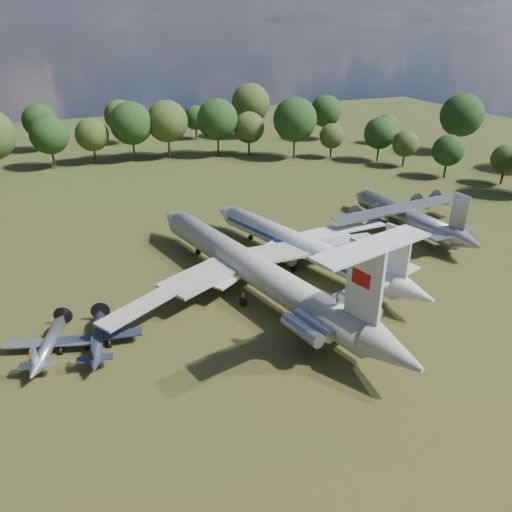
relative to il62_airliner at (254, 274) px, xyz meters
name	(u,v)px	position (x,y,z in m)	size (l,w,h in m)	color
ground	(213,290)	(-5.22, 2.76, -2.87)	(300.00, 300.00, 0.00)	#254216
il62_airliner	(254,274)	(0.00, 0.00, 0.00)	(44.99, 58.48, 5.74)	#B3B3AF
tu104_jet	(302,250)	(10.39, 5.39, -0.45)	(36.20, 48.26, 4.83)	white
an12_transport	(406,220)	(34.02, 10.10, -0.66)	(29.99, 33.52, 4.41)	#A6A9AE
small_prop_west	(98,340)	(-21.82, -5.03, -1.85)	(10.14, 13.83, 2.03)	black
small_prop_northwest	(49,346)	(-27.08, -4.04, -1.86)	(10.03, 13.68, 2.01)	#9B9DA2
person_on_il62	(338,298)	(3.64, -15.64, 3.80)	(0.68, 0.45, 1.87)	#987F4D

